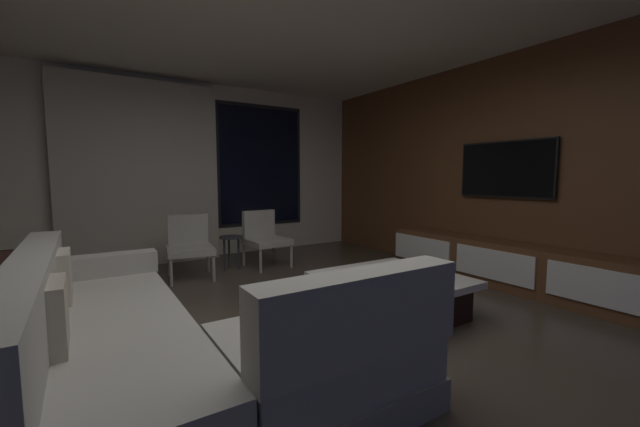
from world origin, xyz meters
TOP-DOWN VIEW (x-y plane):
  - floor at (0.00, 0.00)m, footprint 9.20×9.20m
  - back_wall_with_window at (-0.06, 3.62)m, footprint 6.60×0.30m
  - media_wall at (3.06, 0.00)m, footprint 0.12×7.80m
  - sectional_couch at (-0.94, -0.05)m, footprint 1.98×2.50m
  - coffee_table at (1.06, 0.14)m, footprint 1.16×1.16m
  - book_stack_on_coffee_table at (1.14, 0.33)m, footprint 0.28×0.21m
  - accent_chair_near_window at (0.87, 2.52)m, footprint 0.58×0.60m
  - accent_chair_by_curtain at (-0.17, 2.47)m, footprint 0.62×0.63m
  - side_stool at (0.40, 2.56)m, footprint 0.32×0.32m
  - media_console at (2.77, 0.05)m, footprint 0.46×3.10m
  - mounted_tv at (2.95, 0.25)m, footprint 0.05×1.15m

SIDE VIEW (x-z plane):
  - floor at x=0.00m, z-range 0.00..0.00m
  - coffee_table at x=1.06m, z-range 0.01..0.37m
  - media_console at x=2.77m, z-range -0.01..0.51m
  - sectional_couch at x=-0.94m, z-range -0.12..0.70m
  - side_stool at x=0.40m, z-range 0.14..0.60m
  - book_stack_on_coffee_table at x=1.14m, z-range 0.36..0.42m
  - accent_chair_near_window at x=0.87m, z-range 0.04..0.82m
  - accent_chair_by_curtain at x=-0.17m, z-range 0.04..0.82m
  - back_wall_with_window at x=-0.06m, z-range -0.01..2.69m
  - media_wall at x=3.06m, z-range 0.00..2.70m
  - mounted_tv at x=2.95m, z-range 1.02..1.68m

